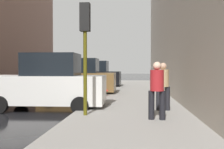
% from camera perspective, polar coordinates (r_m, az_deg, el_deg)
% --- Properties ---
extents(sidewalk, '(4.00, 40.00, 0.15)m').
position_cam_1_polar(sidewalk, '(10.29, 4.67, -7.43)').
color(sidewalk, gray).
rests_on(sidewalk, ground_plane).
extents(parked_white_van, '(4.65, 2.16, 2.25)m').
position_cam_1_polar(parked_white_van, '(10.31, -14.33, -2.10)').
color(parked_white_van, silver).
rests_on(parked_white_van, ground_plane).
extents(parked_bronze_suv, '(4.61, 2.09, 2.25)m').
position_cam_1_polar(parked_bronze_suv, '(15.40, -7.72, -0.87)').
color(parked_bronze_suv, brown).
rests_on(parked_bronze_suv, ground_plane).
extents(parked_black_suv, '(4.65, 2.15, 2.25)m').
position_cam_1_polar(parked_black_suv, '(21.01, -4.23, -0.21)').
color(parked_black_suv, black).
rests_on(parked_black_suv, ground_plane).
extents(fire_hydrant, '(0.42, 0.22, 0.70)m').
position_cam_1_polar(fire_hydrant, '(13.45, -1.82, -3.49)').
color(fire_hydrant, red).
rests_on(fire_hydrant, sidewalk).
extents(traffic_light, '(0.32, 0.32, 3.60)m').
position_cam_1_polar(traffic_light, '(8.16, -6.17, 9.13)').
color(traffic_light, '#514C0F').
rests_on(traffic_light, sidewalk).
extents(pedestrian_in_red_jacket, '(0.51, 0.43, 1.71)m').
position_cam_1_polar(pedestrian_in_red_jacket, '(7.47, 10.24, -2.91)').
color(pedestrian_in_red_jacket, black).
rests_on(pedestrian_in_red_jacket, sidewalk).
extents(pedestrian_in_tan_coat, '(0.50, 0.40, 1.71)m').
position_cam_1_polar(pedestrian_in_tan_coat, '(9.16, 11.60, -2.09)').
color(pedestrian_in_tan_coat, black).
rests_on(pedestrian_in_tan_coat, sidewalk).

